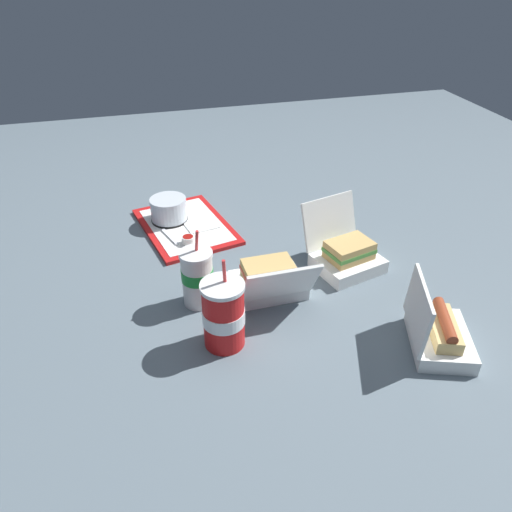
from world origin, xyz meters
TOP-DOWN VIEW (x-y plane):
  - ground_plane at (0.00, 0.00)m, footprint 3.20×3.20m
  - food_tray at (0.31, 0.20)m, footprint 0.42×0.33m
  - cake_container at (0.36, 0.24)m, footprint 0.12×0.12m
  - ketchup_cup at (0.20, 0.21)m, footprint 0.04×0.04m
  - napkin_stack at (0.30, 0.15)m, footprint 0.12×0.12m
  - plastic_fork at (0.25, 0.26)m, footprint 0.11×0.05m
  - clamshell_hotdog_center at (-0.40, -0.29)m, footprint 0.22×0.20m
  - clamshell_sandwich_left at (-0.04, -0.22)m, footprint 0.24×0.22m
  - clamshell_sandwich_right at (-0.10, 0.03)m, footprint 0.21×0.19m
  - soda_cup_left at (-0.26, 0.19)m, footprint 0.10×0.10m
  - soda_cup_back at (-0.09, 0.22)m, footprint 0.09×0.09m

SIDE VIEW (x-z plane):
  - ground_plane at x=0.00m, z-range 0.00..0.00m
  - food_tray at x=0.31m, z-range 0.00..0.01m
  - napkin_stack at x=0.30m, z-range 0.01..0.02m
  - plastic_fork at x=0.25m, z-range 0.01..0.02m
  - ketchup_cup at x=0.20m, z-range 0.01..0.04m
  - clamshell_hotdog_center at x=-0.40m, z-range -0.04..0.13m
  - clamshell_sandwich_right at x=-0.10m, z-range -0.04..0.12m
  - clamshell_sandwich_left at x=-0.04m, z-range -0.05..0.14m
  - cake_container at x=0.36m, z-range 0.01..0.09m
  - soda_cup_back at x=-0.09m, z-range -0.03..0.19m
  - soda_cup_left at x=-0.26m, z-range -0.03..0.20m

